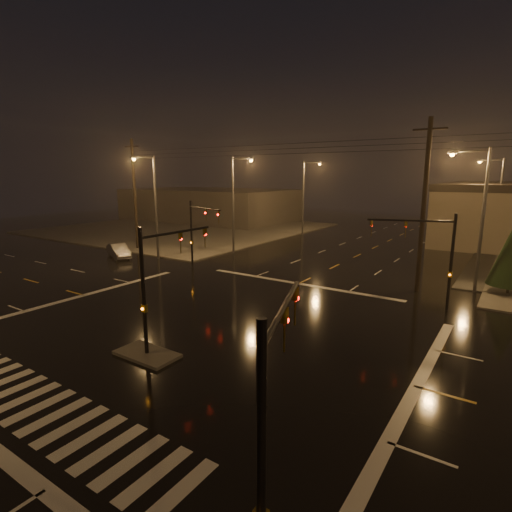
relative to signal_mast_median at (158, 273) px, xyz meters
The scene contains 19 objects.
ground 4.85m from the signal_mast_median, 90.00° to the left, with size 140.00×140.00×0.00m, color black.
sidewalk_nw 44.80m from the signal_mast_median, 132.21° to the left, with size 36.00×36.00×0.12m, color #484540.
median_island 3.79m from the signal_mast_median, 90.00° to the right, with size 3.00×1.60×0.15m, color #484540.
crosswalk 7.01m from the signal_mast_median, 90.00° to the right, with size 15.00×2.60×0.01m, color beige.
stop_bar_far 14.56m from the signal_mast_median, 90.00° to the left, with size 16.00×0.50×0.01m, color beige.
commercial_block 57.07m from the signal_mast_median, 127.83° to the left, with size 30.00×18.00×5.60m, color #433D3B.
signal_mast_median is the anchor object (origin of this frame).
signal_mast_ne 16.27m from the signal_mast_median, 54.28° to the left, with size 4.84×1.86×6.00m.
signal_mast_nw 16.27m from the signal_mast_median, 125.72° to the left, with size 4.84×1.86×6.00m.
signal_mast_se 12.22m from the signal_mast_median, 33.15° to the right, with size 1.55×3.87×6.00m.
streetlight_1 23.94m from the signal_mast_median, 117.96° to the left, with size 2.77×0.32×10.00m.
streetlight_2 38.78m from the signal_mast_median, 106.79° to the left, with size 2.77×0.32×10.00m.
streetlight_3 22.20m from the signal_mast_median, 59.61° to the left, with size 2.77×0.32×10.00m.
streetlight_4 40.69m from the signal_mast_median, 74.03° to the left, with size 2.77×0.32×10.00m.
streetlight_5 21.53m from the signal_mast_median, 138.30° to the left, with size 0.32×2.77×10.00m.
utility_pole_0 27.95m from the signal_mast_median, 142.19° to the left, with size 2.20×0.32×12.00m.
utility_pole_1 19.00m from the signal_mast_median, 64.89° to the left, with size 2.20×0.32×12.00m.
conifer_0 23.80m from the signal_mast_median, 55.51° to the left, with size 2.87×2.87×5.18m.
car_crossing 23.66m from the signal_mast_median, 147.11° to the left, with size 1.49×4.27×1.41m, color slate.
Camera 1 is at (13.71, -15.47, 8.20)m, focal length 28.00 mm.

